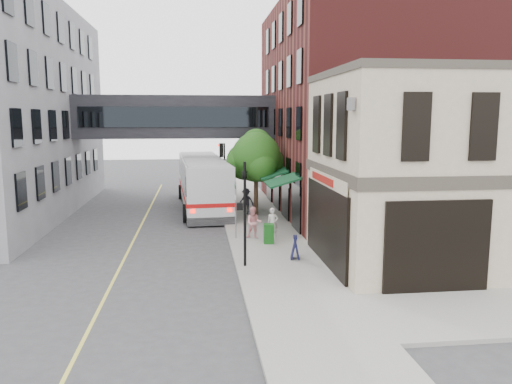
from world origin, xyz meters
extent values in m
plane|color=#38383A|center=(0.00, 0.00, 0.00)|extent=(120.00, 120.00, 0.00)
cube|color=gray|center=(2.00, 14.00, 0.07)|extent=(4.00, 60.00, 0.15)
cube|color=tan|center=(9.00, 2.00, 4.08)|extent=(10.00, 8.00, 8.15)
cube|color=#38332B|center=(9.00, 2.00, 4.15)|extent=(10.12, 8.12, 0.50)
cube|color=#38332B|center=(9.00, 2.00, 8.30)|extent=(10.12, 8.12, 0.30)
cube|color=black|center=(3.94, 2.00, 1.85)|extent=(0.14, 6.40, 3.40)
cube|color=black|center=(3.90, 2.00, 1.85)|extent=(0.04, 5.90, 3.00)
cube|color=maroon|center=(3.88, 2.60, 3.80)|extent=(0.03, 3.60, 0.32)
cube|color=#521A19|center=(10.00, 15.00, 7.00)|extent=(12.00, 18.00, 14.00)
cube|color=#0C3618|center=(3.14, 13.75, 3.00)|extent=(1.80, 13.00, 0.40)
cube|color=black|center=(-3.00, 18.00, 6.50)|extent=(14.00, 3.00, 3.00)
cube|color=black|center=(-3.00, 16.45, 6.50)|extent=(13.00, 0.08, 1.40)
cube|color=black|center=(-3.00, 19.55, 6.50)|extent=(13.00, 0.08, 1.40)
cylinder|color=black|center=(0.40, 2.00, 2.40)|extent=(0.12, 0.12, 4.50)
cube|color=black|center=(0.18, 2.00, 2.75)|extent=(0.25, 0.22, 0.30)
imported|color=black|center=(0.40, 2.00, 4.25)|extent=(0.20, 0.16, 1.00)
cylinder|color=black|center=(0.40, 17.00, 2.40)|extent=(0.12, 0.12, 4.50)
cube|color=black|center=(0.18, 17.00, 2.75)|extent=(0.25, 0.22, 0.30)
cube|color=black|center=(0.18, 17.00, 4.15)|extent=(0.28, 0.28, 1.00)
sphere|color=#FF0C05|center=(0.02, 17.00, 4.50)|extent=(0.18, 0.18, 0.18)
cylinder|color=gray|center=(0.40, 7.00, 1.65)|extent=(0.08, 0.08, 3.00)
cube|color=white|center=(0.38, 7.00, 2.35)|extent=(0.03, 0.75, 0.22)
cube|color=#0C591E|center=(0.38, 7.00, 2.90)|extent=(0.03, 0.70, 0.18)
cube|color=#B20C0C|center=(0.38, 7.00, 1.85)|extent=(0.03, 0.30, 0.40)
cylinder|color=#382619|center=(2.20, 13.00, 1.55)|extent=(0.28, 0.28, 2.80)
sphere|color=#1C4913|center=(2.20, 13.00, 3.95)|extent=(3.20, 3.20, 3.20)
sphere|color=#1C4913|center=(3.00, 13.50, 3.55)|extent=(2.20, 2.20, 2.20)
sphere|color=#1C4913|center=(1.50, 13.30, 3.65)|extent=(2.40, 2.40, 2.40)
sphere|color=#1C4913|center=(2.30, 13.60, 4.75)|extent=(2.00, 2.00, 2.00)
cube|color=#D8CC4C|center=(-5.00, 10.00, 0.01)|extent=(0.12, 40.00, 0.01)
cube|color=silver|center=(-1.18, 16.89, 1.89)|extent=(3.67, 13.33, 3.32)
cube|color=black|center=(-1.18, 16.89, 2.46)|extent=(3.72, 13.10, 1.20)
cube|color=#B20C0C|center=(-1.18, 16.89, 1.32)|extent=(3.74, 13.36, 0.25)
cylinder|color=black|center=(-2.32, 12.00, 0.57)|extent=(0.41, 1.16, 1.15)
cylinder|color=black|center=(0.54, 12.18, 0.57)|extent=(0.41, 1.16, 1.15)
cylinder|color=black|center=(-2.88, 21.15, 0.57)|extent=(0.41, 1.16, 1.15)
cylinder|color=black|center=(-0.02, 21.33, 0.57)|extent=(0.41, 1.16, 1.15)
imported|color=beige|center=(2.34, 6.77, 0.96)|extent=(0.62, 0.43, 1.61)
imported|color=pink|center=(1.34, 6.83, 0.99)|extent=(0.93, 0.79, 1.68)
imported|color=black|center=(1.61, 13.52, 1.01)|extent=(1.28, 1.09, 1.71)
cube|color=#124F13|center=(1.97, 5.69, 0.65)|extent=(0.53, 0.48, 1.00)
cube|color=#111233|center=(2.74, 2.77, 0.67)|extent=(0.48, 0.64, 1.05)
camera|label=1|loc=(-1.62, -18.70, 6.48)|focal=35.00mm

